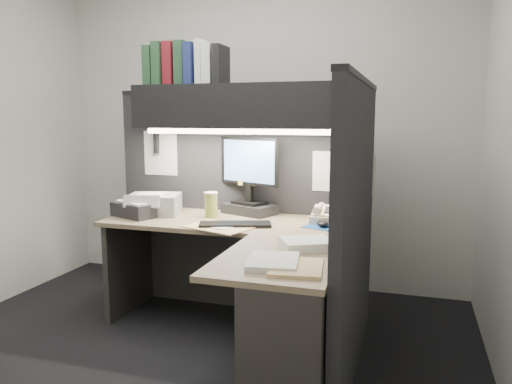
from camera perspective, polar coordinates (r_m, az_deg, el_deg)
floor at (r=3.19m, az=-8.29°, el=-18.04°), size 3.50×3.50×0.00m
wall_back at (r=4.26m, az=0.20°, el=7.52°), size 3.50×0.04×2.70m
partition_back at (r=3.76m, az=-1.96°, el=-1.04°), size 1.90×0.06×1.60m
partition_right at (r=2.83m, az=11.28°, el=-4.38°), size 0.06×1.50×1.60m
desk at (r=2.87m, az=-0.66°, el=-11.47°), size 1.70×1.53×0.73m
overhead_shelf at (r=3.51m, az=-1.53°, el=9.77°), size 1.55×0.34×0.30m
task_light_tube at (r=3.37m, az=-2.30°, el=6.92°), size 1.32×0.04×0.04m
monitor at (r=3.59m, az=-0.76°, el=0.93°), size 0.49×0.35×0.55m
keyboard at (r=3.22m, az=-2.40°, el=-3.72°), size 0.48×0.30×0.02m
mousepad at (r=3.22m, az=7.74°, el=-3.94°), size 0.27×0.26×0.00m
mouse at (r=3.21m, az=7.61°, el=-3.58°), size 0.10×0.13×0.04m
telephone at (r=3.36m, az=8.21°, el=-2.74°), size 0.21×0.22×0.09m
coffee_cup at (r=3.50m, az=-5.17°, el=-1.54°), size 0.11×0.11×0.17m
printer at (r=3.69m, az=-11.57°, el=-1.38°), size 0.42×0.39×0.14m
notebook_stack at (r=3.64m, az=-13.13°, el=-1.90°), size 0.40×0.37×0.10m
open_folder at (r=3.18m, az=-4.30°, el=-4.02°), size 0.47×0.39×0.01m
paper_stack_a at (r=2.69m, az=5.78°, el=-5.94°), size 0.33×0.31×0.05m
paper_stack_b at (r=2.39m, az=1.98°, el=-7.97°), size 0.28×0.33×0.03m
manila_stack at (r=2.33m, az=4.67°, el=-8.59°), size 0.27×0.33×0.02m
binder_row at (r=3.69m, az=-8.00°, el=14.22°), size 0.57×0.26×0.30m
pinned_papers at (r=3.26m, az=2.35°, el=2.00°), size 1.76×1.31×0.51m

